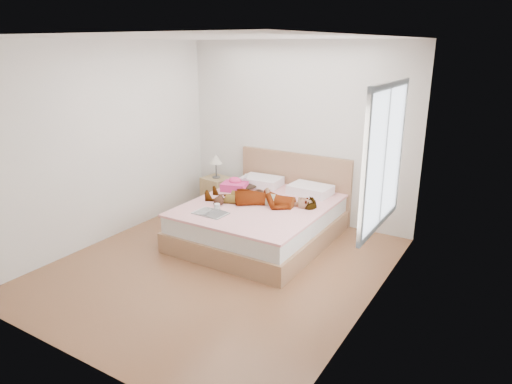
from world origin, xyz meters
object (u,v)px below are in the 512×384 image
Objects in this scene: bed at (263,218)px; plush_toy at (219,200)px; phone at (246,176)px; towel at (235,185)px; coffee_mug at (217,207)px; nightstand at (217,190)px; woman at (261,195)px; magazine at (210,213)px.

bed is 9.25× the size of plush_toy.
bed is at bearing -50.04° from phone.
plush_toy is at bearing -74.43° from towel.
towel is at bearing 108.99° from coffee_mug.
bed is 2.37× the size of nightstand.
plush_toy is at bearing 119.72° from coffee_mug.
woman is 3.55× the size of magazine.
woman is 0.68m from towel.
towel is (-0.62, 0.23, 0.31)m from bed.
bed is 5.07× the size of towel.
nightstand is at bearing 152.55° from bed.
plush_toy is at bearing -66.13° from woman.
magazine is 0.35m from plush_toy.
towel is at bearing -149.83° from phone.
plush_toy is 0.26× the size of nightstand.
magazine is (0.28, -0.97, -0.07)m from towel.
nightstand reaches higher than plush_toy.
woman reaches higher than towel.
phone is at bearing -21.56° from nightstand.
coffee_mug is 0.13× the size of nightstand.
bed is at bearing 164.48° from woman.
phone is 0.46× the size of plush_toy.
bed is 4.87× the size of magazine.
woman is at bearing 64.01° from magazine.
plush_toy is at bearing 107.84° from magazine.
phone is 0.21m from towel.
magazine is 3.72× the size of coffee_mug.
bed is 0.67m from plush_toy.
plush_toy is at bearing -137.89° from bed.
bed is 1.41m from nightstand.
phone is at bearing 99.82° from coffee_mug.
bed is at bearing -20.70° from towel.
nightstand is (-0.81, 1.05, -0.28)m from plush_toy.
phone is 0.12× the size of nightstand.
coffee_mug is (-0.34, -0.54, -0.06)m from woman.
towel is at bearing -129.18° from woman.
bed is at bearing -27.45° from nightstand.
phone is 1.12m from magazine.
nightstand is at bearing 123.54° from magazine.
woman is 0.73× the size of bed.
woman is 6.73× the size of plush_toy.
phone is 0.25× the size of towel.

